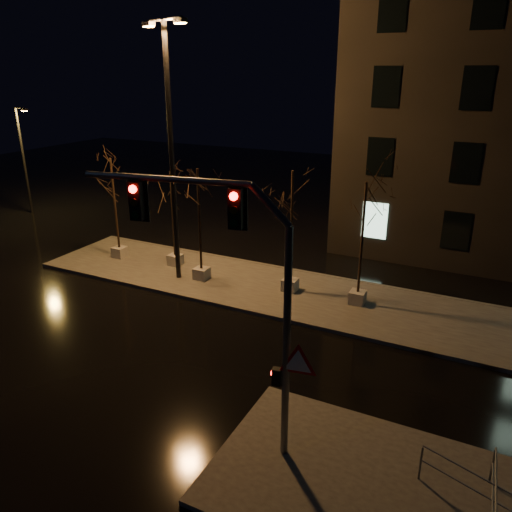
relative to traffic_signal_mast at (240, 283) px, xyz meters
The scene contains 13 objects.
ground 7.51m from the traffic_signal_mast, 140.50° to the left, with size 90.00×90.00×0.00m, color black.
median 11.64m from the traffic_signal_mast, 114.64° to the left, with size 22.00×5.00×0.15m, color #45433E.
sidewalk_corner 5.67m from the traffic_signal_mast, ahead, with size 7.00×5.00×0.15m, color #45433E.
tree_0 15.86m from the traffic_signal_mast, 142.30° to the left, with size 1.80×1.80×5.42m.
tree_1 13.66m from the traffic_signal_mast, 132.43° to the left, with size 1.80×1.80×4.87m.
tree_2 11.50m from the traffic_signal_mast, 127.59° to the left, with size 1.80×1.80×5.44m.
tree_3 10.11m from the traffic_signal_mast, 105.46° to the left, with size 1.80×1.80×5.62m.
tree_4 9.82m from the traffic_signal_mast, 87.54° to the left, with size 1.80×1.80×5.44m.
traffic_signal_mast is the anchor object (origin of this frame).
streetlight_main 12.09m from the traffic_signal_mast, 132.77° to the left, with size 2.78×1.25×11.40m.
streetlight_far 28.22m from the traffic_signal_mast, 149.81° to the left, with size 1.42×0.47×7.26m.
guard_rail_a 6.89m from the traffic_signal_mast, ahead, with size 2.26×0.82×1.03m.
guard_rail_b 7.28m from the traffic_signal_mast, ahead, with size 0.14×2.26×1.07m.
Camera 1 is at (9.57, -13.15, 9.57)m, focal length 35.00 mm.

